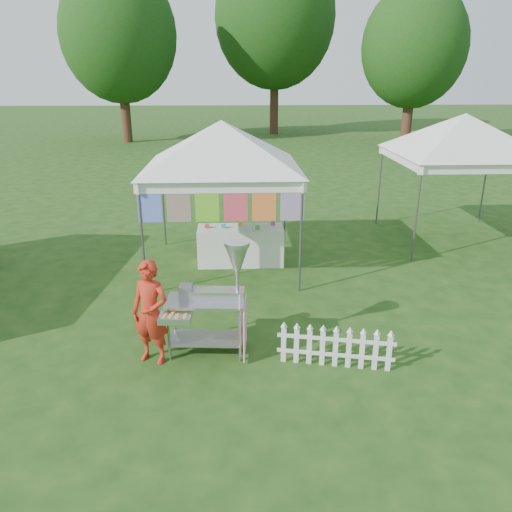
{
  "coord_description": "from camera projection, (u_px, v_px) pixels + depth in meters",
  "views": [
    {
      "loc": [
        0.22,
        -6.45,
        3.85
      ],
      "look_at": [
        0.56,
        1.03,
        1.1
      ],
      "focal_mm": 35.0,
      "sensor_mm": 36.0,
      "label": 1
    }
  ],
  "objects": [
    {
      "name": "ground",
      "position": [
        221.0,
        350.0,
        7.36
      ],
      "size": [
        120.0,
        120.0,
        0.0
      ],
      "primitive_type": "plane",
      "color": "#1A4012",
      "rests_on": "ground"
    },
    {
      "name": "canopy_main",
      "position": [
        221.0,
        121.0,
        9.61
      ],
      "size": [
        4.24,
        4.24,
        3.45
      ],
      "color": "#59595E",
      "rests_on": "ground"
    },
    {
      "name": "canopy_right",
      "position": [
        466.0,
        114.0,
        11.26
      ],
      "size": [
        4.24,
        4.24,
        3.45
      ],
      "color": "#59595E",
      "rests_on": "ground"
    },
    {
      "name": "tree_left",
      "position": [
        119.0,
        35.0,
        27.6
      ],
      "size": [
        6.4,
        6.4,
        9.53
      ],
      "color": "#3B1F15",
      "rests_on": "ground"
    },
    {
      "name": "tree_mid",
      "position": [
        275.0,
        17.0,
        31.29
      ],
      "size": [
        7.6,
        7.6,
        11.52
      ],
      "color": "#3B1F15",
      "rests_on": "ground"
    },
    {
      "name": "tree_right",
      "position": [
        414.0,
        47.0,
        26.64
      ],
      "size": [
        5.6,
        5.6,
        8.42
      ],
      "color": "#3B1F15",
      "rests_on": "ground"
    },
    {
      "name": "donut_cart",
      "position": [
        217.0,
        290.0,
        6.97
      ],
      "size": [
        1.27,
        0.79,
        1.69
      ],
      "rotation": [
        0.0,
        0.0,
        -0.07
      ],
      "color": "gray",
      "rests_on": "ground"
    },
    {
      "name": "vendor",
      "position": [
        151.0,
        313.0,
        6.86
      ],
      "size": [
        0.64,
        0.54,
        1.5
      ],
      "primitive_type": "imported",
      "rotation": [
        0.0,
        0.0,
        -0.38
      ],
      "color": "red",
      "rests_on": "ground"
    },
    {
      "name": "picket_fence",
      "position": [
        335.0,
        348.0,
        6.87
      ],
      "size": [
        1.59,
        0.37,
        0.56
      ],
      "rotation": [
        0.0,
        0.0,
        -0.21
      ],
      "color": "silver",
      "rests_on": "ground"
    },
    {
      "name": "display_table",
      "position": [
        241.0,
        245.0,
        10.62
      ],
      "size": [
        1.8,
        0.7,
        0.8
      ],
      "primitive_type": "cube",
      "color": "white",
      "rests_on": "ground"
    }
  ]
}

